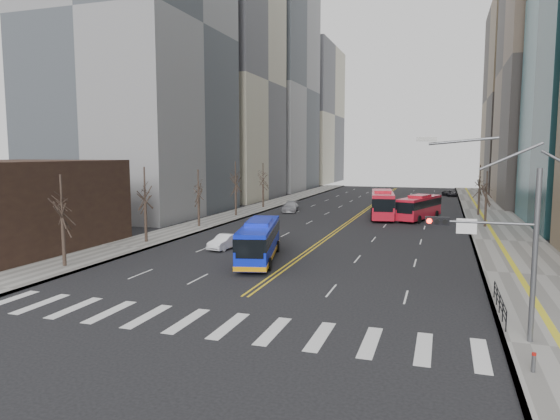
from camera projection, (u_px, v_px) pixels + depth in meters
The scene contains 17 objects.
ground at pixel (208, 323), 25.47m from camera, with size 220.00×220.00×0.00m, color black.
sidewalk_right at pixel (495, 222), 62.52m from camera, with size 7.00×130.00×0.15m, color slate.
sidewalk_left at pixel (244, 212), 73.06m from camera, with size 5.00×130.00×0.15m, color slate.
crosswalk at pixel (208, 323), 25.47m from camera, with size 26.70×4.00×0.01m.
centerline at pixel (366, 209), 77.39m from camera, with size 0.55×100.00×0.01m.
office_towers at pixel (381, 66), 87.41m from camera, with size 83.00×134.00×58.00m.
storefront at pixel (3, 206), 44.38m from camera, with size 14.00×18.00×8.00m.
signal_mast at pixel (501, 237), 22.54m from camera, with size 5.37×0.37×9.39m.
pedestrian_railing at pixel (500, 301), 26.61m from camera, with size 0.06×6.06×1.02m.
street_trees at pixel (282, 185), 59.76m from camera, with size 35.20×47.20×7.60m.
blue_bus at pixel (259, 239), 40.34m from camera, with size 4.94×11.44×3.28m.
red_bus_near at pixel (420, 206), 65.05m from camera, with size 5.38×10.58×3.30m.
red_bus_far at pixel (382, 202), 67.06m from camera, with size 4.40×12.35×3.81m.
car_white at pixel (225, 242), 45.30m from camera, with size 1.41×4.04×1.33m, color silver.
car_dark_mid at pixel (412, 207), 73.81m from camera, with size 1.83×4.55×1.55m, color black.
car_silver at pixel (290, 207), 74.27m from camera, with size 2.08×5.11×1.48m, color #9E9EA3.
car_dark_far at pixel (450, 193), 101.50m from camera, with size 1.94×4.21×1.17m, color black.
Camera 1 is at (11.21, -22.27, 8.63)m, focal length 32.00 mm.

